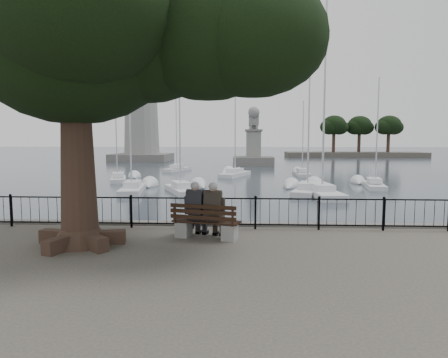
# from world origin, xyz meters

# --- Properties ---
(harbor) EXTENTS (260.00, 260.00, 1.20)m
(harbor) POSITION_xyz_m (0.00, 3.00, -0.50)
(harbor) COLOR #5A5751
(harbor) RESTS_ON ground
(railing) EXTENTS (22.06, 0.06, 1.00)m
(railing) POSITION_xyz_m (0.00, 2.50, 0.56)
(railing) COLOR black
(railing) RESTS_ON ground
(bench) EXTENTS (2.04, 1.05, 1.03)m
(bench) POSITION_xyz_m (-0.46, 1.21, 0.36)
(bench) COLOR slate
(bench) RESTS_ON ground
(person_left) EXTENTS (0.60, 0.88, 1.64)m
(person_left) POSITION_xyz_m (-0.73, 1.39, 0.75)
(person_left) COLOR black
(person_left) RESTS_ON ground
(person_right) EXTENTS (0.60, 0.88, 1.64)m
(person_right) POSITION_xyz_m (-0.20, 1.26, 0.75)
(person_right) COLOR black
(person_right) RESTS_ON ground
(tree) EXTENTS (10.60, 7.40, 8.66)m
(tree) POSITION_xyz_m (-2.98, 0.47, 5.69)
(tree) COLOR black
(tree) RESTS_ON ground
(lighthouse) EXTENTS (10.02, 10.02, 30.67)m
(lighthouse) POSITION_xyz_m (-18.00, 62.00, 11.92)
(lighthouse) COLOR #5A5751
(lighthouse) RESTS_ON ground
(lion_monument) EXTENTS (5.92, 5.92, 8.76)m
(lion_monument) POSITION_xyz_m (2.00, 49.93, 1.19)
(lion_monument) COLOR #5A5751
(lion_monument) RESTS_ON ground
(sailboat_a) EXTENTS (2.23, 5.45, 10.23)m
(sailboat_a) POSITION_xyz_m (-7.56, 18.68, -0.69)
(sailboat_a) COLOR silver
(sailboat_a) RESTS_ON ground
(sailboat_b) EXTENTS (3.27, 5.26, 10.95)m
(sailboat_b) POSITION_xyz_m (-3.95, 18.54, -0.67)
(sailboat_b) COLOR silver
(sailboat_b) RESTS_ON ground
(sailboat_c) EXTENTS (2.91, 5.28, 10.24)m
(sailboat_c) POSITION_xyz_m (5.12, 18.51, -0.69)
(sailboat_c) COLOR silver
(sailboat_c) RESTS_ON ground
(sailboat_d) EXTENTS (2.07, 4.84, 8.83)m
(sailboat_d) POSITION_xyz_m (11.03, 22.22, -0.71)
(sailboat_d) COLOR silver
(sailboat_d) RESTS_ON ground
(sailboat_e) EXTENTS (2.60, 4.87, 10.70)m
(sailboat_e) POSITION_xyz_m (-11.05, 26.24, -0.66)
(sailboat_e) COLOR silver
(sailboat_e) RESTS_ON ground
(sailboat_f) EXTENTS (3.38, 5.76, 11.21)m
(sailboat_f) POSITION_xyz_m (-0.32, 31.79, -0.67)
(sailboat_f) COLOR silver
(sailboat_f) RESTS_ON ground
(sailboat_g) EXTENTS (1.29, 4.63, 8.06)m
(sailboat_g) POSITION_xyz_m (6.80, 32.79, -0.73)
(sailboat_g) COLOR silver
(sailboat_g) RESTS_ON ground
(sailboat_h) EXTENTS (3.00, 4.96, 10.77)m
(sailboat_h) POSITION_xyz_m (-7.62, 38.55, -0.67)
(sailboat_h) COLOR silver
(sailboat_h) RESTS_ON ground
(sailboat_i) EXTENTS (2.32, 6.22, 13.72)m
(sailboat_i) POSITION_xyz_m (5.91, 17.33, -0.62)
(sailboat_i) COLOR silver
(sailboat_i) RESTS_ON ground
(far_shore) EXTENTS (30.00, 8.60, 9.18)m
(far_shore) POSITION_xyz_m (25.54, 79.46, 3.00)
(far_shore) COLOR #454139
(far_shore) RESTS_ON ground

